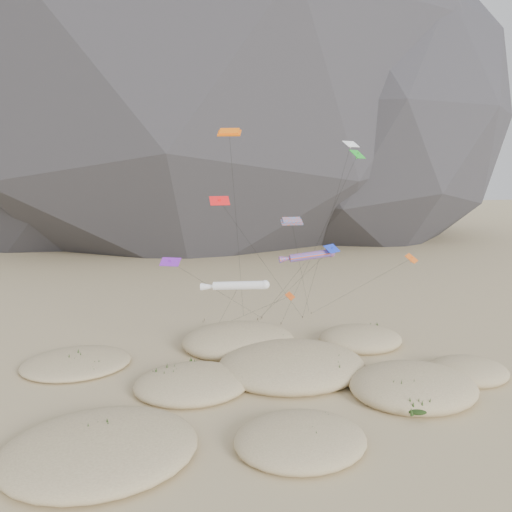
{
  "coord_description": "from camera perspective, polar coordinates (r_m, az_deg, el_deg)",
  "views": [
    {
      "loc": [
        -14.98,
        -44.39,
        22.59
      ],
      "look_at": [
        -1.46,
        12.0,
        12.14
      ],
      "focal_mm": 35.0,
      "sensor_mm": 36.0,
      "label": 1
    }
  ],
  "objects": [
    {
      "name": "rock_headland",
      "position": [
        171.96,
        -6.47,
        27.09
      ],
      "size": [
        226.37,
        148.64,
        177.5
      ],
      "color": "black",
      "rests_on": "ground"
    },
    {
      "name": "kite_stakes",
      "position": [
        74.78,
        -0.01,
        -7.25
      ],
      "size": [
        17.0,
        4.49,
        0.3
      ],
      "color": "#3F2D1E",
      "rests_on": "ground"
    },
    {
      "name": "rainbow_tube_kite",
      "position": [
        59.78,
        6.03,
        0.01
      ],
      "size": [
        7.64,
        11.24,
        12.84
      ],
      "color": "#E84C18",
      "rests_on": "ground"
    },
    {
      "name": "white_tube_kite",
      "position": [
        53.87,
        -2.28,
        -3.41
      ],
      "size": [
        7.14,
        19.67,
        10.68
      ],
      "color": "white",
      "rests_on": "ground"
    },
    {
      "name": "multi_parafoil",
      "position": [
        57.1,
        4.14,
        3.81
      ],
      "size": [
        10.0,
        18.61,
        16.93
      ],
      "color": "#EA4518",
      "rests_on": "ground"
    },
    {
      "name": "dunes",
      "position": [
        54.54,
        1.31,
        -13.47
      ],
      "size": [
        52.53,
        34.49,
        3.57
      ],
      "color": "#CCB789",
      "rests_on": "ground"
    },
    {
      "name": "delta_kites",
      "position": [
        59.31,
        6.52,
        3.94
      ],
      "size": [
        31.63,
        20.88,
        25.7
      ],
      "color": "white",
      "rests_on": "ground"
    },
    {
      "name": "dune_grass",
      "position": [
        55.1,
        2.1,
        -13.06
      ],
      "size": [
        42.45,
        28.84,
        1.58
      ],
      "color": "black",
      "rests_on": "ground"
    },
    {
      "name": "ground",
      "position": [
        52.01,
        4.83,
        -15.57
      ],
      "size": [
        500.0,
        500.0,
        0.0
      ],
      "primitive_type": "plane",
      "color": "#CCB789",
      "rests_on": "ground"
    },
    {
      "name": "orange_parafoil",
      "position": [
        57.11,
        -3.04,
        13.58
      ],
      "size": [
        6.25,
        16.55,
        26.8
      ],
      "color": "orange",
      "rests_on": "ground"
    }
  ]
}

